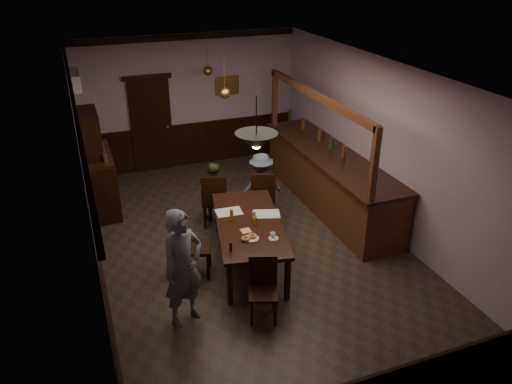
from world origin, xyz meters
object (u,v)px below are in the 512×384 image
person_standing (183,268)px  soda_can (255,221)px  pendant_iron (256,141)px  pendant_brass_mid (225,93)px  chair_far_right (263,195)px  chair_side (190,243)px  dining_table (249,225)px  chair_far_left (214,198)px  bar_counter (329,178)px  sideboard (99,171)px  pendant_brass_far (208,71)px  chair_near (263,286)px  person_seated_right (261,185)px  person_seated_left (213,191)px  coffee_cup (273,235)px

person_standing → soda_can: 1.63m
pendant_iron → pendant_brass_mid: 2.77m
chair_far_right → chair_side: (-1.65, -1.14, 0.00)m
dining_table → chair_far_left: size_ratio=2.26×
chair_far_right → dining_table: bearing=79.0°
bar_counter → pendant_brass_mid: bearing=162.0°
soda_can → sideboard: 3.58m
pendant_brass_mid → pendant_brass_far: bearing=83.7°
chair_near → person_seated_right: person_seated_right is taller
person_seated_left → person_seated_right: size_ratio=0.90×
chair_side → person_standing: 1.10m
coffee_cup → soda_can: 0.48m
chair_near → soda_can: size_ratio=7.57×
chair_far_left → sideboard: size_ratio=0.53×
chair_far_right → person_seated_right: (0.07, 0.28, 0.07)m
coffee_cup → bar_counter: bearing=56.1°
chair_far_left → pendant_brass_far: pendant_brass_far is taller
dining_table → bar_counter: (2.16, 1.34, -0.10)m
chair_far_left → coffee_cup: (0.35, -1.91, 0.23)m
dining_table → chair_far_right: (0.69, 1.15, -0.12)m
chair_side → pendant_brass_far: pendant_brass_far is taller
chair_far_right → person_seated_left: person_seated_left is taller
coffee_cup → pendant_brass_far: 4.61m
chair_far_left → person_seated_left: 0.29m
pendant_iron → chair_side: bearing=134.8°
coffee_cup → pendant_brass_mid: 2.94m
sideboard → dining_table: bearing=-53.9°
person_seated_left → bar_counter: (2.28, -0.27, 0.02)m
chair_far_right → chair_side: 2.00m
dining_table → person_standing: bearing=-142.1°
pendant_iron → pendant_brass_far: (0.64, 4.56, -0.10)m
chair_side → coffee_cup: chair_side is taller
chair_side → bar_counter: bearing=-48.2°
chair_far_right → chair_near: 2.63m
chair_far_right → pendant_brass_far: (-0.22, 2.63, 1.73)m
person_seated_left → bar_counter: bar_counter is taller
chair_far_right → sideboard: 3.20m
chair_far_right → coffee_cup: chair_far_right is taller
person_seated_left → soda_can: (0.18, -1.71, 0.24)m
pendant_brass_far → chair_far_right: bearing=-85.1°
chair_far_left → person_seated_right: 0.95m
chair_far_left → pendant_brass_far: size_ratio=1.29×
chair_side → soda_can: (1.02, -0.11, 0.24)m
chair_near → person_seated_left: (0.15, 2.91, 0.07)m
pendant_brass_mid → chair_far_right: bearing=-62.4°
person_seated_left → person_seated_right: (0.88, -0.19, 0.06)m
person_standing → person_seated_left: 2.88m
chair_near → person_seated_right: (1.03, 2.72, 0.13)m
chair_far_right → pendant_brass_mid: size_ratio=1.27×
bar_counter → pendant_brass_far: 3.42m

